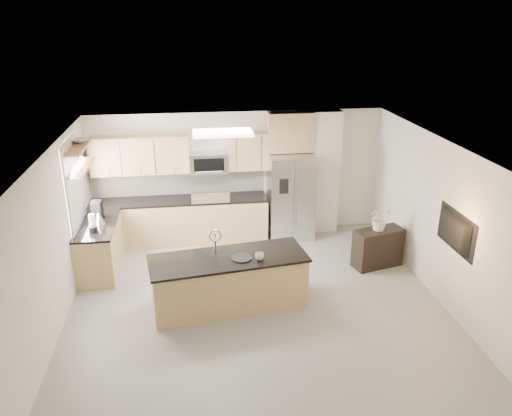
{
  "coord_description": "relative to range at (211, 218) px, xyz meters",
  "views": [
    {
      "loc": [
        -0.95,
        -6.64,
        4.46
      ],
      "look_at": [
        0.13,
        1.3,
        1.29
      ],
      "focal_mm": 35.0,
      "sensor_mm": 36.0,
      "label": 1
    }
  ],
  "objects": [
    {
      "name": "ceiling",
      "position": [
        0.6,
        -2.92,
        2.13
      ],
      "size": [
        6.0,
        6.5,
        0.02
      ],
      "primitive_type": "cube",
      "color": "white",
      "rests_on": "wall_back"
    },
    {
      "name": "flower_vase",
      "position": [
        3.01,
        -1.58,
        0.6
      ],
      "size": [
        0.75,
        0.7,
        0.68
      ],
      "primitive_type": "imported",
      "rotation": [
        0.0,
        0.0,
        0.34
      ],
      "color": "silver",
      "rests_on": "credenza"
    },
    {
      "name": "ceiling_fixture",
      "position": [
        0.2,
        -1.32,
        2.09
      ],
      "size": [
        1.0,
        0.5,
        0.06
      ],
      "primitive_type": "cube",
      "color": "white",
      "rests_on": "ceiling"
    },
    {
      "name": "left_counter",
      "position": [
        -2.07,
        -1.07,
        -0.01
      ],
      "size": [
        0.66,
        1.5,
        0.92
      ],
      "color": "tan",
      "rests_on": "floor"
    },
    {
      "name": "wall_left",
      "position": [
        -2.4,
        -2.92,
        0.83
      ],
      "size": [
        0.02,
        6.5,
        2.6
      ],
      "primitive_type": "cube",
      "color": "beige",
      "rests_on": "floor"
    },
    {
      "name": "range",
      "position": [
        0.0,
        0.0,
        0.0
      ],
      "size": [
        0.76,
        0.64,
        1.14
      ],
      "color": "black",
      "rests_on": "floor"
    },
    {
      "name": "island",
      "position": [
        0.16,
        -2.56,
        -0.04
      ],
      "size": [
        2.58,
        1.23,
        1.28
      ],
      "rotation": [
        0.0,
        0.0,
        0.14
      ],
      "color": "tan",
      "rests_on": "floor"
    },
    {
      "name": "shelf_upper",
      "position": [
        -2.25,
        -0.97,
        1.85
      ],
      "size": [
        0.3,
        1.2,
        0.04
      ],
      "primitive_type": "cube",
      "color": "brown",
      "rests_on": "wall_left"
    },
    {
      "name": "wall_front",
      "position": [
        0.6,
        -6.17,
        0.83
      ],
      "size": [
        6.0,
        0.02,
        2.6
      ],
      "primitive_type": "cube",
      "color": "beige",
      "rests_on": "floor"
    },
    {
      "name": "television",
      "position": [
        3.51,
        -3.12,
        0.88
      ],
      "size": [
        0.14,
        1.08,
        0.62
      ],
      "primitive_type": "imported",
      "rotation": [
        0.0,
        0.0,
        1.57
      ],
      "color": "black",
      "rests_on": "wall_right"
    },
    {
      "name": "cup",
      "position": [
        0.63,
        -2.71,
        0.44
      ],
      "size": [
        0.16,
        0.16,
        0.11
      ],
      "primitive_type": "imported",
      "rotation": [
        0.0,
        0.0,
        0.14
      ],
      "color": "silver",
      "rests_on": "island"
    },
    {
      "name": "blender",
      "position": [
        -2.07,
        -1.42,
        0.59
      ],
      "size": [
        0.14,
        0.14,
        0.33
      ],
      "color": "black",
      "rests_on": "left_counter"
    },
    {
      "name": "wall_back",
      "position": [
        0.6,
        0.33,
        0.83
      ],
      "size": [
        6.0,
        0.02,
        2.6
      ],
      "primitive_type": "cube",
      "color": "beige",
      "rests_on": "floor"
    },
    {
      "name": "bowl",
      "position": [
        -2.25,
        -0.77,
        1.91
      ],
      "size": [
        0.48,
        0.48,
        0.09
      ],
      "primitive_type": "imported",
      "rotation": [
        0.0,
        0.0,
        -0.37
      ],
      "color": "#B1B1B4",
      "rests_on": "shelf_upper"
    },
    {
      "name": "back_counter",
      "position": [
        -0.63,
        0.01,
        -0.0
      ],
      "size": [
        3.55,
        0.66,
        1.44
      ],
      "color": "tan",
      "rests_on": "floor"
    },
    {
      "name": "wall_right",
      "position": [
        3.6,
        -2.92,
        0.83
      ],
      "size": [
        0.02,
        6.5,
        2.6
      ],
      "primitive_type": "cube",
      "color": "beige",
      "rests_on": "floor"
    },
    {
      "name": "microwave",
      "position": [
        0.0,
        0.12,
        1.16
      ],
      "size": [
        0.76,
        0.4,
        0.4
      ],
      "color": "#B1B1B4",
      "rests_on": "upper_cabinets"
    },
    {
      "name": "window",
      "position": [
        -2.38,
        -1.07,
        1.18
      ],
      "size": [
        0.04,
        1.15,
        1.65
      ],
      "color": "white",
      "rests_on": "wall_left"
    },
    {
      "name": "shelf_lower",
      "position": [
        -2.25,
        -0.97,
        1.48
      ],
      "size": [
        0.3,
        1.2,
        0.04
      ],
      "primitive_type": "cube",
      "color": "brown",
      "rests_on": "wall_left"
    },
    {
      "name": "platter",
      "position": [
        0.36,
        -2.63,
        0.4
      ],
      "size": [
        0.35,
        0.35,
        0.02
      ],
      "primitive_type": "cylinder",
      "rotation": [
        0.0,
        0.0,
        -0.09
      ],
      "color": "black",
      "rests_on": "island"
    },
    {
      "name": "upper_cabinets",
      "position": [
        -0.7,
        0.16,
        1.35
      ],
      "size": [
        3.5,
        0.33,
        0.75
      ],
      "color": "tan",
      "rests_on": "wall_back"
    },
    {
      "name": "coffee_maker",
      "position": [
        -2.09,
        -0.79,
        0.6
      ],
      "size": [
        0.19,
        0.23,
        0.33
      ],
      "color": "black",
      "rests_on": "left_counter"
    },
    {
      "name": "floor",
      "position": [
        0.6,
        -2.92,
        -0.47
      ],
      "size": [
        6.5,
        6.5,
        0.0
      ],
      "primitive_type": "plane",
      "color": "gray",
      "rests_on": "ground"
    },
    {
      "name": "partition_column",
      "position": [
        2.42,
        0.18,
        0.83
      ],
      "size": [
        0.6,
        0.3,
        2.6
      ],
      "primitive_type": "cube",
      "color": "silver",
      "rests_on": "floor"
    },
    {
      "name": "credenza",
      "position": [
        3.02,
        -1.59,
        -0.11
      ],
      "size": [
        0.98,
        0.6,
        0.73
      ],
      "primitive_type": "cube",
      "rotation": [
        0.0,
        0.0,
        0.26
      ],
      "color": "black",
      "rests_on": "floor"
    },
    {
      "name": "refrigerator",
      "position": [
        1.66,
        -0.05,
        0.42
      ],
      "size": [
        0.92,
        0.78,
        1.78
      ],
      "color": "#B1B1B4",
      "rests_on": "floor"
    },
    {
      "name": "kettle",
      "position": [
        -2.02,
        -1.05,
        0.56
      ],
      "size": [
        0.2,
        0.2,
        0.25
      ],
      "color": "#B1B1B4",
      "rests_on": "left_counter"
    }
  ]
}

